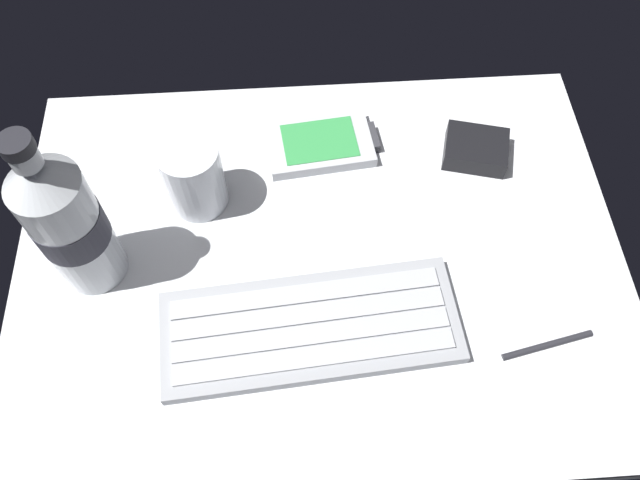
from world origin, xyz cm
name	(u,v)px	position (x,y,z in cm)	size (l,w,h in cm)	color
ground_plane	(320,261)	(0.00, -0.23, -0.99)	(64.00, 48.00, 2.80)	silver
keyboard	(310,327)	(-1.52, -8.49, 0.81)	(29.76, 13.20, 1.70)	#93969B
handheld_device	(321,144)	(1.03, 14.11, 0.73)	(13.34, 8.85, 1.50)	#B7BABF
juice_cup	(194,178)	(-12.84, 7.86, 3.91)	(6.40, 6.40, 8.50)	silver
water_bottle	(67,221)	(-23.36, 0.09, 9.01)	(6.73, 6.73, 20.80)	silver
charger_block	(476,149)	(18.63, 11.86, 1.20)	(7.00, 5.60, 2.40)	black
stylus_pen	(548,344)	(21.46, -11.58, 0.35)	(0.70, 0.70, 9.50)	#26262B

